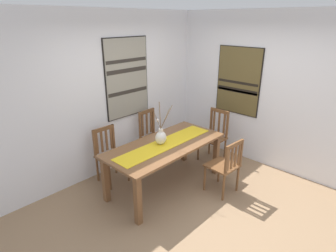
# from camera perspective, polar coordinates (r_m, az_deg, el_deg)

# --- Properties ---
(ground_plane) EXTENTS (6.40, 6.40, 0.03)m
(ground_plane) POSITION_cam_1_polar(r_m,az_deg,el_deg) (4.25, 6.36, -15.88)
(ground_plane) COLOR #8E7051
(wall_back) EXTENTS (6.40, 0.12, 2.70)m
(wall_back) POSITION_cam_1_polar(r_m,az_deg,el_deg) (4.87, -10.69, 6.78)
(wall_back) COLOR silver
(wall_back) RESTS_ON ground_plane
(wall_side) EXTENTS (0.12, 6.40, 2.70)m
(wall_side) POSITION_cam_1_polar(r_m,az_deg,el_deg) (5.16, 19.77, 6.69)
(wall_side) COLOR silver
(wall_side) RESTS_ON ground_plane
(dining_table) EXTENTS (1.93, 0.88, 0.75)m
(dining_table) POSITION_cam_1_polar(r_m,az_deg,el_deg) (4.29, -0.56, -4.99)
(dining_table) COLOR brown
(dining_table) RESTS_ON ground_plane
(table_runner) EXTENTS (1.77, 0.36, 0.01)m
(table_runner) POSITION_cam_1_polar(r_m,az_deg,el_deg) (4.24, -0.57, -3.67)
(table_runner) COLOR gold
(table_runner) RESTS_ON dining_table
(centerpiece_vase) EXTENTS (0.21, 0.26, 0.70)m
(centerpiece_vase) POSITION_cam_1_polar(r_m,az_deg,el_deg) (4.19, -1.49, -2.28)
(centerpiece_vase) COLOR silver
(centerpiece_vase) RESTS_ON dining_table
(chair_0) EXTENTS (0.45, 0.45, 0.89)m
(chair_0) POSITION_cam_1_polar(r_m,az_deg,el_deg) (4.30, 11.75, -7.93)
(chair_0) COLOR brown
(chair_0) RESTS_ON ground_plane
(chair_1) EXTENTS (0.45, 0.45, 0.96)m
(chair_1) POSITION_cam_1_polar(r_m,az_deg,el_deg) (5.20, -3.28, -1.98)
(chair_1) COLOR brown
(chair_1) RESTS_ON ground_plane
(chair_2) EXTENTS (0.42, 0.42, 0.97)m
(chair_2) POSITION_cam_1_polar(r_m,az_deg,el_deg) (5.27, 9.54, -1.92)
(chair_2) COLOR brown
(chair_2) RESTS_ON ground_plane
(chair_3) EXTENTS (0.43, 0.43, 0.91)m
(chair_3) POSITION_cam_1_polar(r_m,az_deg,el_deg) (4.63, -11.96, -5.67)
(chair_3) COLOR brown
(chair_3) RESTS_ON ground_plane
(painting_on_back_wall) EXTENTS (0.91, 0.05, 1.37)m
(painting_on_back_wall) POSITION_cam_1_polar(r_m,az_deg,el_deg) (4.89, -8.47, 9.77)
(painting_on_back_wall) COLOR black
(painting_on_side_wall) EXTENTS (0.05, 0.87, 1.23)m
(painting_on_side_wall) POSITION_cam_1_polar(r_m,az_deg,el_deg) (5.30, 14.32, 8.98)
(painting_on_side_wall) COLOR black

